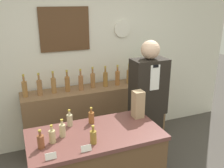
# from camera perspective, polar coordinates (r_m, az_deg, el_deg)

# --- Properties ---
(back_wall) EXTENTS (5.20, 0.09, 2.70)m
(back_wall) POSITION_cam_1_polar(r_m,az_deg,el_deg) (3.75, -6.39, 6.49)
(back_wall) COLOR silver
(back_wall) RESTS_ON ground_plane
(back_shelf) EXTENTS (2.16, 0.41, 0.93)m
(back_shelf) POSITION_cam_1_polar(r_m,az_deg,el_deg) (3.83, -3.23, -7.29)
(back_shelf) COLOR brown
(back_shelf) RESTS_ON ground_plane
(shopkeeper) EXTENTS (0.43, 0.27, 1.70)m
(shopkeeper) POSITION_cam_1_polar(r_m,az_deg,el_deg) (3.19, 8.11, -5.42)
(shopkeeper) COLOR black
(shopkeeper) RESTS_ON ground_plane
(potted_plant) EXTENTS (0.30, 0.30, 0.37)m
(potted_plant) POSITION_cam_1_polar(r_m,az_deg,el_deg) (3.94, 9.40, 3.56)
(potted_plant) COLOR #9E998E
(potted_plant) RESTS_ON back_shelf
(paper_bag) EXTENTS (0.11, 0.11, 0.30)m
(paper_bag) POSITION_cam_1_polar(r_m,az_deg,el_deg) (2.71, 5.96, -4.63)
(paper_bag) COLOR tan
(paper_bag) RESTS_ON display_counter
(price_card_left) EXTENTS (0.09, 0.02, 0.06)m
(price_card_left) POSITION_cam_1_polar(r_m,az_deg,el_deg) (2.14, -13.81, -15.73)
(price_card_left) COLOR white
(price_card_left) RESTS_ON display_counter
(price_card_right) EXTENTS (0.09, 0.02, 0.06)m
(price_card_right) POSITION_cam_1_polar(r_m,az_deg,el_deg) (2.19, -5.91, -14.42)
(price_card_right) COLOR white
(price_card_right) RESTS_ON display_counter
(counter_bottle_0) EXTENTS (0.06, 0.06, 0.18)m
(counter_bottle_0) POSITION_cam_1_polar(r_m,az_deg,el_deg) (2.28, -15.97, -12.47)
(counter_bottle_0) COLOR brown
(counter_bottle_0) RESTS_ON display_counter
(counter_bottle_1) EXTENTS (0.06, 0.06, 0.18)m
(counter_bottle_1) POSITION_cam_1_polar(r_m,az_deg,el_deg) (2.34, -13.51, -11.50)
(counter_bottle_1) COLOR tan
(counter_bottle_1) RESTS_ON display_counter
(counter_bottle_2) EXTENTS (0.06, 0.06, 0.18)m
(counter_bottle_2) POSITION_cam_1_polar(r_m,az_deg,el_deg) (2.41, -11.28, -10.27)
(counter_bottle_2) COLOR tan
(counter_bottle_2) RESTS_ON display_counter
(counter_bottle_3) EXTENTS (0.06, 0.06, 0.18)m
(counter_bottle_3) POSITION_cam_1_polar(r_m,az_deg,el_deg) (2.59, -9.65, -8.04)
(counter_bottle_3) COLOR tan
(counter_bottle_3) RESTS_ON display_counter
(counter_bottle_4) EXTENTS (0.06, 0.06, 0.18)m
(counter_bottle_4) POSITION_cam_1_polar(r_m,az_deg,el_deg) (2.27, -4.31, -11.93)
(counter_bottle_4) COLOR olive
(counter_bottle_4) RESTS_ON display_counter
(counter_bottle_5) EXTENTS (0.06, 0.06, 0.18)m
(counter_bottle_5) POSITION_cam_1_polar(r_m,az_deg,el_deg) (2.61, -4.74, -7.59)
(counter_bottle_5) COLOR brown
(counter_bottle_5) RESTS_ON display_counter
(shelf_bottle_0) EXTENTS (0.07, 0.07, 0.31)m
(shelf_bottle_0) POSITION_cam_1_polar(r_m,az_deg,el_deg) (3.45, -19.33, -0.96)
(shelf_bottle_0) COLOR #9C6B38
(shelf_bottle_0) RESTS_ON back_shelf
(shelf_bottle_1) EXTENTS (0.07, 0.07, 0.31)m
(shelf_bottle_1) POSITION_cam_1_polar(r_m,az_deg,el_deg) (3.45, -16.22, -0.66)
(shelf_bottle_1) COLOR #99683E
(shelf_bottle_1) RESTS_ON back_shelf
(shelf_bottle_2) EXTENTS (0.07, 0.07, 0.31)m
(shelf_bottle_2) POSITION_cam_1_polar(r_m,az_deg,el_deg) (3.49, -13.21, -0.19)
(shelf_bottle_2) COLOR #A1703E
(shelf_bottle_2) RESTS_ON back_shelf
(shelf_bottle_3) EXTENTS (0.07, 0.07, 0.31)m
(shelf_bottle_3) POSITION_cam_1_polar(r_m,az_deg,el_deg) (3.51, -10.16, 0.13)
(shelf_bottle_3) COLOR #9A6434
(shelf_bottle_3) RESTS_ON back_shelf
(shelf_bottle_4) EXTENTS (0.07, 0.07, 0.31)m
(shelf_bottle_4) POSITION_cam_1_polar(r_m,az_deg,el_deg) (3.53, -7.13, 0.42)
(shelf_bottle_4) COLOR #9F663C
(shelf_bottle_4) RESTS_ON back_shelf
(shelf_bottle_5) EXTENTS (0.07, 0.07, 0.31)m
(shelf_bottle_5) POSITION_cam_1_polar(r_m,az_deg,el_deg) (3.61, -4.42, 0.95)
(shelf_bottle_5) COLOR #A26C3D
(shelf_bottle_5) RESTS_ON back_shelf
(shelf_bottle_6) EXTENTS (0.07, 0.07, 0.31)m
(shelf_bottle_6) POSITION_cam_1_polar(r_m,az_deg,el_deg) (3.66, -1.52, 1.20)
(shelf_bottle_6) COLOR #A16F33
(shelf_bottle_6) RESTS_ON back_shelf
(shelf_bottle_7) EXTENTS (0.07, 0.07, 0.31)m
(shelf_bottle_7) POSITION_cam_1_polar(r_m,az_deg,el_deg) (3.71, 1.26, 1.48)
(shelf_bottle_7) COLOR #A26433
(shelf_bottle_7) RESTS_ON back_shelf
(shelf_bottle_8) EXTENTS (0.07, 0.07, 0.31)m
(shelf_bottle_8) POSITION_cam_1_polar(r_m,az_deg,el_deg) (3.79, 3.85, 1.81)
(shelf_bottle_8) COLOR #9E723C
(shelf_bottle_8) RESTS_ON back_shelf
(shelf_bottle_9) EXTENTS (0.07, 0.07, 0.31)m
(shelf_bottle_9) POSITION_cam_1_polar(r_m,az_deg,el_deg) (3.88, 6.32, 2.13)
(shelf_bottle_9) COLOR #A5703A
(shelf_bottle_9) RESTS_ON back_shelf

